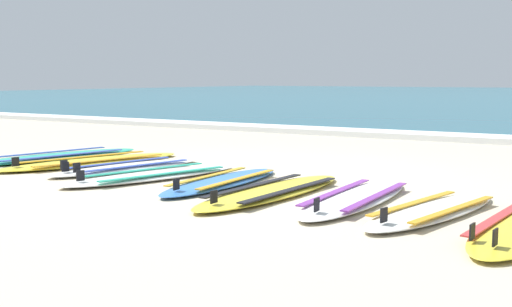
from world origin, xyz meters
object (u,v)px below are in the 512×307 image
Objects in this scene: surfboard_1 at (92,161)px; surfboard_3 at (154,175)px; surfboard_2 at (128,167)px; surfboard_0 at (56,156)px; surfboard_4 at (223,181)px; surfboard_5 at (273,191)px; surfboard_6 at (356,198)px; surfboard_7 at (433,210)px.

surfboard_3 is at bearing -17.85° from surfboard_1.
surfboard_3 is at bearing -24.55° from surfboard_2.
surfboard_0 is 3.21m from surfboard_4.
surfboard_4 and surfboard_5 have the same top height.
surfboard_1 is 1.13× the size of surfboard_5.
surfboard_4 and surfboard_6 have the same top height.
surfboard_0 is at bearing 165.60° from surfboard_3.
surfboard_7 is at bearing -7.63° from surfboard_4.
surfboard_1 is at bearing 162.15° from surfboard_3.
surfboard_3 is 0.90m from surfboard_4.
surfboard_0 is at bearing 172.08° from surfboard_6.
surfboard_0 is at bearing 168.95° from surfboard_5.
surfboard_4 is 1.57m from surfboard_6.
surfboard_5 is at bearing -6.27° from surfboard_3.
surfboard_7 is (3.21, -0.25, 0.00)m from surfboard_3.
surfboard_3 is at bearing -176.33° from surfboard_4.
surfboard_6 is at bearing -7.07° from surfboard_2.
surfboard_3 is 1.13× the size of surfboard_4.
surfboard_7 is (2.32, -0.31, 0.00)m from surfboard_4.
surfboard_7 is (1.57, -0.07, 0.00)m from surfboard_5.
surfboard_2 is 0.93× the size of surfboard_5.
surfboard_7 is (0.76, -0.18, 0.00)m from surfboard_6.
surfboard_0 is 0.83m from surfboard_1.
surfboard_5 is 1.07× the size of surfboard_6.
surfboard_3 is 1.07× the size of surfboard_6.
surfboard_2 is 2.39m from surfboard_5.
surfboard_3 is 1.15× the size of surfboard_7.
surfboard_2 and surfboard_4 have the same top height.
surfboard_1 and surfboard_7 have the same top height.
surfboard_3 is (2.28, -0.58, 0.00)m from surfboard_0.
surfboard_2 and surfboard_3 have the same top height.
surfboard_4 is at bearing -9.27° from surfboard_2.
surfboard_4 is at bearing 175.19° from surfboard_6.
surfboard_4 is 0.89× the size of surfboard_5.
surfboard_2 is at bearing 167.98° from surfboard_5.
surfboard_0 is 1.28× the size of surfboard_4.
surfboard_7 is at bearing -13.33° from surfboard_6.
surfboard_6 is at bearing -4.81° from surfboard_4.
surfboard_5 is 1.57m from surfboard_7.
surfboard_2 is (1.58, -0.27, 0.00)m from surfboard_0.
surfboard_1 and surfboard_5 have the same top height.
surfboard_4 is 0.78m from surfboard_5.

